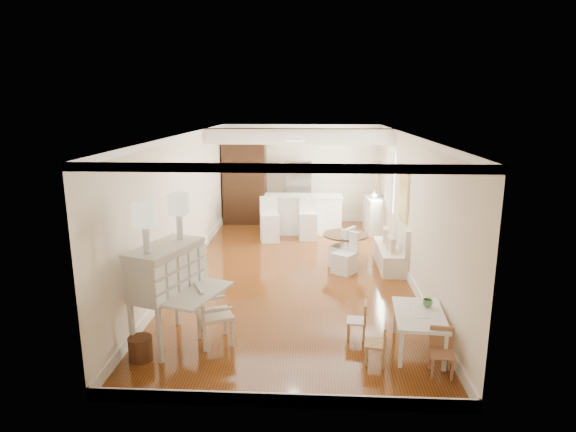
# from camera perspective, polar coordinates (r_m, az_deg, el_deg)

# --- Properties ---
(room) EXTENTS (9.00, 9.04, 2.82)m
(room) POSITION_cam_1_polar(r_m,az_deg,el_deg) (9.76, 1.17, 4.94)
(room) COLOR brown
(room) RESTS_ON ground
(secretary_bureau) EXTENTS (1.48, 1.49, 1.47)m
(secretary_bureau) POSITION_cam_1_polar(r_m,az_deg,el_deg) (7.14, -14.08, -9.04)
(secretary_bureau) COLOR beige
(secretary_bureau) RESTS_ON ground
(gustavian_armchair) EXTENTS (0.68, 0.68, 0.89)m
(gustavian_armchair) POSITION_cam_1_polar(r_m,az_deg,el_deg) (7.11, -8.69, -11.42)
(gustavian_armchair) COLOR silver
(gustavian_armchair) RESTS_ON ground
(wicker_basket) EXTENTS (0.34, 0.34, 0.32)m
(wicker_basket) POSITION_cam_1_polar(r_m,az_deg,el_deg) (7.03, -17.08, -14.75)
(wicker_basket) COLOR #532F1A
(wicker_basket) RESTS_ON ground
(kids_table) EXTENTS (0.76, 1.17, 0.56)m
(kids_table) POSITION_cam_1_polar(r_m,az_deg,el_deg) (7.15, 15.18, -13.09)
(kids_table) COLOR silver
(kids_table) RESTS_ON ground
(kids_chair_a) EXTENTS (0.33, 0.33, 0.58)m
(kids_chair_a) POSITION_cam_1_polar(r_m,az_deg,el_deg) (6.69, 10.33, -14.62)
(kids_chair_a) COLOR #B08450
(kids_chair_a) RESTS_ON ground
(kids_chair_b) EXTENTS (0.32, 0.32, 0.59)m
(kids_chair_b) POSITION_cam_1_polar(r_m,az_deg,el_deg) (7.27, 8.13, -12.13)
(kids_chair_b) COLOR #A97B4C
(kids_chair_b) RESTS_ON ground
(kids_chair_c) EXTENTS (0.33, 0.33, 0.63)m
(kids_chair_c) POSITION_cam_1_polar(r_m,az_deg,el_deg) (6.62, 17.79, -15.17)
(kids_chair_c) COLOR #A66E4B
(kids_chair_c) RESTS_ON ground
(banquette) EXTENTS (0.52, 1.60, 0.98)m
(banquette) POSITION_cam_1_polar(r_m,az_deg,el_deg) (10.38, 12.01, -3.29)
(banquette) COLOR silver
(banquette) RESTS_ON ground
(dining_table) EXTENTS (0.98, 0.98, 0.66)m
(dining_table) POSITION_cam_1_polar(r_m,az_deg,el_deg) (10.45, 6.82, -3.88)
(dining_table) COLOR #4D3218
(dining_table) RESTS_ON ground
(slip_chair_near) EXTENTS (0.57, 0.58, 0.85)m
(slip_chair_near) POSITION_cam_1_polar(r_m,az_deg,el_deg) (9.86, 6.74, -4.37)
(slip_chair_near) COLOR white
(slip_chair_near) RESTS_ON ground
(slip_chair_far) EXTENTS (0.58, 0.58, 0.87)m
(slip_chair_far) POSITION_cam_1_polar(r_m,az_deg,el_deg) (10.24, 6.39, -3.62)
(slip_chair_far) COLOR white
(slip_chair_far) RESTS_ON ground
(breakfast_counter) EXTENTS (2.05, 0.65, 1.03)m
(breakfast_counter) POSITION_cam_1_polar(r_m,az_deg,el_deg) (12.76, 1.82, 0.22)
(breakfast_counter) COLOR white
(breakfast_counter) RESTS_ON ground
(bar_stool_left) EXTENTS (0.52, 0.52, 1.11)m
(bar_stool_left) POSITION_cam_1_polar(r_m,az_deg,el_deg) (11.98, -2.19, -0.44)
(bar_stool_left) COLOR white
(bar_stool_left) RESTS_ON ground
(bar_stool_right) EXTENTS (0.47, 0.47, 1.10)m
(bar_stool_right) POSITION_cam_1_polar(r_m,az_deg,el_deg) (12.18, 2.38, -0.25)
(bar_stool_right) COLOR white
(bar_stool_right) RESTS_ON ground
(pantry_cabinet) EXTENTS (1.20, 0.60, 2.30)m
(pantry_cabinet) POSITION_cam_1_polar(r_m,az_deg,el_deg) (13.83, -5.14, 3.88)
(pantry_cabinet) COLOR #381E11
(pantry_cabinet) RESTS_ON ground
(fridge) EXTENTS (0.75, 0.65, 1.80)m
(fridge) POSITION_cam_1_polar(r_m,az_deg,el_deg) (13.70, 2.76, 2.77)
(fridge) COLOR silver
(fridge) RESTS_ON ground
(sideboard) EXTENTS (0.52, 1.02, 0.94)m
(sideboard) POSITION_cam_1_polar(r_m,az_deg,el_deg) (13.03, 10.21, 0.09)
(sideboard) COLOR silver
(sideboard) RESTS_ON ground
(pencil_cup) EXTENTS (0.18, 0.18, 0.11)m
(pencil_cup) POSITION_cam_1_polar(r_m,az_deg,el_deg) (7.24, 16.20, -9.89)
(pencil_cup) COLOR #538F53
(pencil_cup) RESTS_ON kids_table
(branch_vase) EXTENTS (0.21, 0.21, 0.18)m
(branch_vase) POSITION_cam_1_polar(r_m,az_deg,el_deg) (12.87, 10.17, 2.50)
(branch_vase) COLOR silver
(branch_vase) RESTS_ON sideboard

